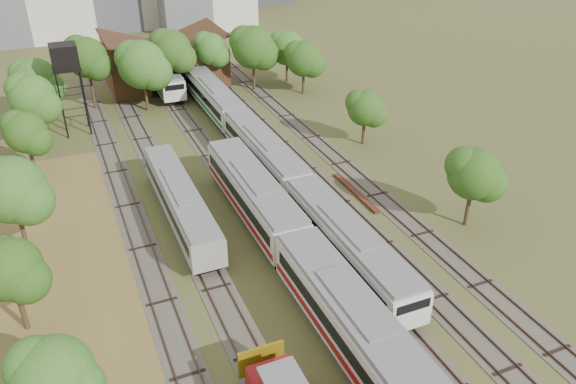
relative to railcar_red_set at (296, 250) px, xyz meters
name	(u,v)px	position (x,y,z in m)	size (l,w,h in m)	color
ground	(387,354)	(2.00, -9.73, -2.17)	(240.00, 240.00, 0.00)	#475123
dry_grass_patch	(76,350)	(-16.00, -1.73, -2.15)	(14.00, 60.00, 0.04)	brown
tracks	(245,182)	(1.33, 15.27, -2.12)	(24.60, 80.00, 0.19)	#4C473D
railcar_red_set	(296,250)	(0.00, 0.00, 0.00)	(3.31, 34.58, 4.10)	black
railcar_green_set	(264,154)	(4.00, 16.79, -0.19)	(3.02, 52.08, 3.74)	black
railcar_rear	(162,75)	(0.00, 46.21, -0.20)	(3.00, 16.08, 3.71)	black
old_grey_coach	(180,201)	(-6.00, 10.92, -0.30)	(2.76, 18.00, 3.41)	black
water_tower	(65,59)	(-12.47, 34.72, 6.55)	(2.99, 2.99, 10.35)	black
rail_pile_far	(355,193)	(10.20, 9.00, -2.04)	(0.50, 7.97, 0.26)	#5E291A
maintenance_shed	(165,64)	(1.00, 48.25, 0.75)	(16.45, 11.55, 7.58)	#3A2115
tree_band_left	(29,232)	(-17.55, 5.20, 3.05)	(7.12, 54.21, 8.59)	#382616
tree_band_far	(170,58)	(0.28, 40.72, 3.72)	(38.60, 9.12, 9.22)	#382616
tree_band_right	(360,99)	(16.84, 20.31, 2.57)	(5.79, 40.76, 7.25)	#382616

